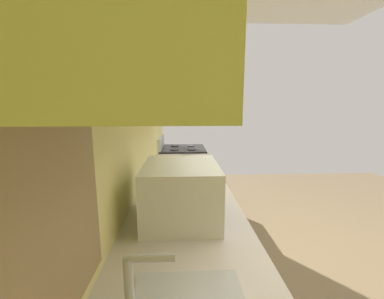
% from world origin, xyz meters
% --- Properties ---
extents(ground_plane, '(6.44, 6.44, 0.00)m').
position_xyz_m(ground_plane, '(0.00, 0.00, 0.00)').
color(ground_plane, brown).
extents(wall_back, '(4.15, 0.12, 2.73)m').
position_xyz_m(wall_back, '(0.00, 1.47, 1.37)').
color(wall_back, '#EDDD84').
rests_on(wall_back, ground_plane).
extents(counter_run, '(3.19, 0.67, 0.89)m').
position_xyz_m(counter_run, '(-0.41, 1.09, 0.45)').
color(counter_run, '#D1CE70').
rests_on(counter_run, ground_plane).
extents(upper_cabinets, '(2.47, 0.33, 0.64)m').
position_xyz_m(upper_cabinets, '(-0.41, 1.24, 1.80)').
color(upper_cabinets, '#CFD46D').
extents(window_back_wall, '(0.48, 0.02, 0.56)m').
position_xyz_m(window_back_wall, '(-1.25, 1.40, 1.24)').
color(window_back_wall, '#997A4C').
extents(oven_range, '(0.68, 0.66, 1.07)m').
position_xyz_m(oven_range, '(1.52, 1.08, 0.46)').
color(oven_range, '#B7BABF').
rests_on(oven_range, ground_plane).
extents(microwave, '(0.45, 0.39, 0.30)m').
position_xyz_m(microwave, '(-0.57, 1.11, 1.04)').
color(microwave, white).
rests_on(microwave, counter_run).
extents(bowl, '(0.19, 0.19, 0.05)m').
position_xyz_m(bowl, '(0.80, 1.05, 0.92)').
color(bowl, silver).
rests_on(bowl, counter_run).
extents(kettle, '(0.19, 0.14, 0.19)m').
position_xyz_m(kettle, '(0.17, 1.05, 0.98)').
color(kettle, black).
rests_on(kettle, counter_run).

